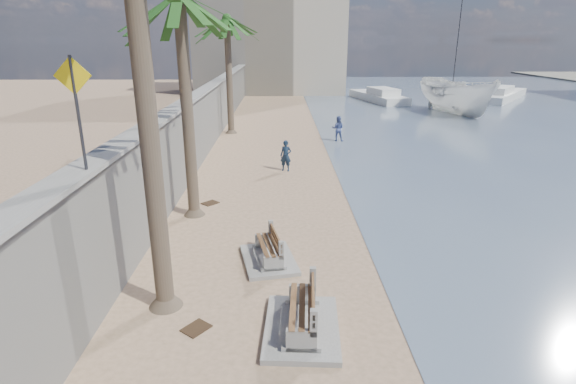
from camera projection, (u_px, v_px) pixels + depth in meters
name	position (u px, v px, depth m)	size (l,w,h in m)	color
ground_plane	(317.00, 349.00, 9.62)	(140.00, 140.00, 0.00)	tan
seawall	(209.00, 117.00, 27.91)	(0.45, 70.00, 3.50)	gray
wall_cap	(207.00, 88.00, 27.34)	(0.80, 70.00, 0.12)	gray
end_building	(270.00, 34.00, 56.58)	(18.00, 12.00, 14.00)	#B7AA93
bench_near	(302.00, 313.00, 10.12)	(1.81, 2.54, 1.03)	gray
bench_far	(269.00, 250.00, 13.32)	(1.88, 2.41, 0.90)	gray
palm_back	(227.00, 20.00, 29.62)	(5.00, 5.00, 8.56)	brown
pedestrian_sign	(76.00, 98.00, 9.30)	(0.78, 0.07, 2.40)	#2D2D33
streetlight	(176.00, 31.00, 18.77)	(0.28, 0.28, 5.12)	#2D2D33
person_a	(286.00, 154.00, 22.52)	(0.64, 0.44, 1.79)	#142438
person_b	(338.00, 127.00, 29.28)	(0.87, 0.68, 1.81)	#465791
boat_cruiser	(457.00, 94.00, 39.90)	(3.61, 3.71, 4.24)	silver
yacht_near	(498.00, 96.00, 50.51)	(12.35, 3.46, 1.50)	silver
yacht_far	(378.00, 98.00, 48.92)	(9.70, 2.72, 1.50)	silver
sailboat_west	(452.00, 89.00, 57.81)	(6.91, 4.09, 11.41)	silver
debris_b	(196.00, 328.00, 10.30)	(0.59, 0.47, 0.03)	#382616
debris_c	(210.00, 203.00, 18.23)	(0.61, 0.49, 0.03)	#382616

